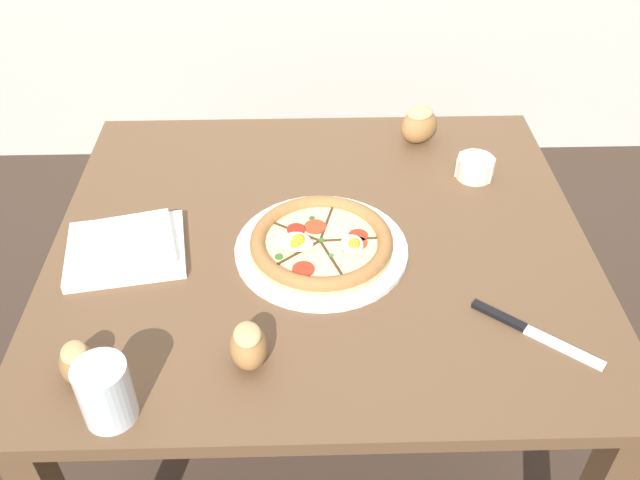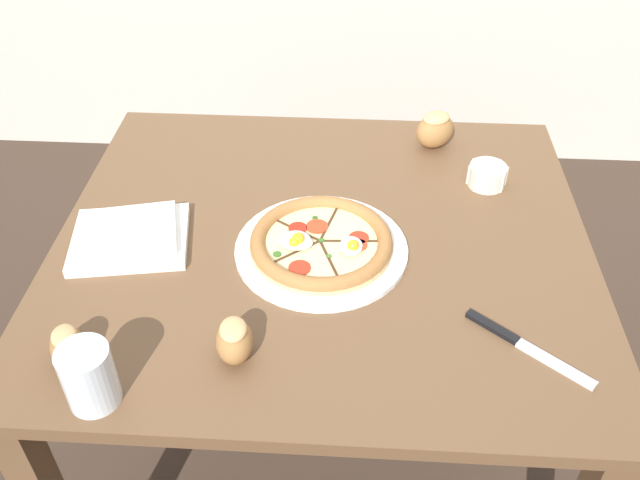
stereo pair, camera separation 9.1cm
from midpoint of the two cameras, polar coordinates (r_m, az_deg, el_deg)
ground_plane at (r=1.98m, az=-1.33°, el=-17.15°), size 12.00×12.00×0.00m
dining_table at (r=1.48m, az=-1.71°, el=-3.10°), size 1.10×0.98×0.77m
pizza at (r=1.36m, az=-1.93°, el=-0.39°), size 0.35×0.35×0.05m
ramekin_bowl at (r=1.60m, az=11.34°, el=6.02°), size 0.09×0.09×0.05m
napkin_folded at (r=1.42m, az=-17.83°, el=-0.64°), size 0.26×0.23×0.04m
bread_piece_near at (r=1.20m, az=-21.88°, el=-9.59°), size 0.08×0.09×0.07m
bread_piece_mid at (r=1.70m, az=6.81°, el=9.62°), size 0.12×0.12×0.09m
bread_piece_far at (r=1.15m, az=-8.34°, el=-8.83°), size 0.07×0.09×0.08m
knife_main at (r=1.25m, az=15.60°, el=-7.61°), size 0.20×0.17×0.01m
water_glass at (r=1.13m, az=-19.83°, el=-12.25°), size 0.08×0.08×0.11m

